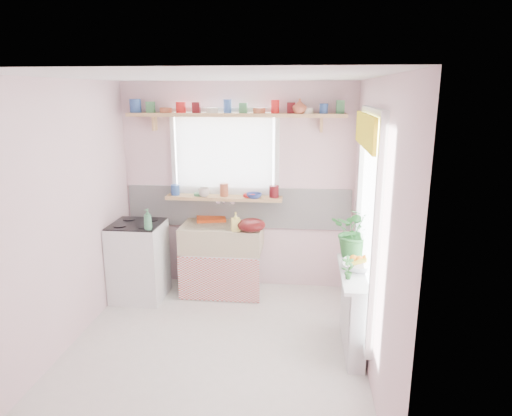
# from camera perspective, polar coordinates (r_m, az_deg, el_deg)

# --- Properties ---
(room) EXTENTS (3.20, 3.20, 3.20)m
(room) POSITION_cam_1_polar(r_m,az_deg,el_deg) (4.76, 4.28, 2.06)
(room) COLOR silver
(room) RESTS_ON ground
(sink_unit) EXTENTS (0.95, 0.65, 1.11)m
(sink_unit) POSITION_cam_1_polar(r_m,az_deg,el_deg) (5.53, -4.21, -6.32)
(sink_unit) COLOR white
(sink_unit) RESTS_ON ground
(cooker) EXTENTS (0.58, 0.58, 0.93)m
(cooker) POSITION_cam_1_polar(r_m,az_deg,el_deg) (5.55, -14.44, -6.37)
(cooker) COLOR white
(cooker) RESTS_ON ground
(radiator_ledge) EXTENTS (0.22, 0.95, 0.78)m
(radiator_ledge) POSITION_cam_1_polar(r_m,az_deg,el_deg) (4.48, 12.09, -12.27)
(radiator_ledge) COLOR white
(radiator_ledge) RESTS_ON ground
(windowsill) EXTENTS (1.40, 0.22, 0.04)m
(windowsill) POSITION_cam_1_polar(r_m,az_deg,el_deg) (5.50, -4.00, 1.29)
(windowsill) COLOR tan
(windowsill) RESTS_ON room
(pine_shelf) EXTENTS (2.52, 0.24, 0.04)m
(pine_shelf) POSITION_cam_1_polar(r_m,az_deg,el_deg) (5.33, -2.59, 11.55)
(pine_shelf) COLOR tan
(pine_shelf) RESTS_ON room
(shelf_crockery) EXTENTS (2.47, 0.11, 0.12)m
(shelf_crockery) POSITION_cam_1_polar(r_m,az_deg,el_deg) (5.32, -2.60, 12.35)
(shelf_crockery) COLOR #3359A5
(shelf_crockery) RESTS_ON pine_shelf
(sill_crockery) EXTENTS (1.35, 0.11, 0.12)m
(sill_crockery) POSITION_cam_1_polar(r_m,az_deg,el_deg) (5.48, -4.01, 2.07)
(sill_crockery) COLOR #3359A5
(sill_crockery) RESTS_ON windowsill
(dish_tray) EXTENTS (0.40, 0.34, 0.04)m
(dish_tray) POSITION_cam_1_polar(r_m,az_deg,el_deg) (5.62, -5.63, -1.33)
(dish_tray) COLOR #CF4212
(dish_tray) RESTS_ON sink_unit
(colander) EXTENTS (0.41, 0.41, 0.14)m
(colander) POSITION_cam_1_polar(r_m,az_deg,el_deg) (5.13, -0.58, -2.14)
(colander) COLOR #500D0E
(colander) RESTS_ON sink_unit
(jade_plant) EXTENTS (0.56, 0.51, 0.52)m
(jade_plant) POSITION_cam_1_polar(r_m,az_deg,el_deg) (4.62, 12.42, -2.92)
(jade_plant) COLOR #2C6E30
(jade_plant) RESTS_ON radiator_ledge
(fruit_bowl) EXTENTS (0.35, 0.35, 0.08)m
(fruit_bowl) POSITION_cam_1_polar(r_m,az_deg,el_deg) (4.36, 12.74, -7.09)
(fruit_bowl) COLOR silver
(fruit_bowl) RESTS_ON radiator_ledge
(herb_pot) EXTENTS (0.13, 0.11, 0.21)m
(herb_pot) POSITION_cam_1_polar(r_m,az_deg,el_deg) (4.12, 11.45, -7.33)
(herb_pot) COLOR #2C6629
(herb_pot) RESTS_ON radiator_ledge
(soap_bottle_sink) EXTENTS (0.12, 0.12, 0.21)m
(soap_bottle_sink) POSITION_cam_1_polar(r_m,az_deg,el_deg) (5.15, -2.55, -1.71)
(soap_bottle_sink) COLOR #F7E76E
(soap_bottle_sink) RESTS_ON sink_unit
(sill_cup) EXTENTS (0.15, 0.15, 0.11)m
(sill_cup) POSITION_cam_1_polar(r_m,az_deg,el_deg) (5.48, -6.51, 1.97)
(sill_cup) COLOR beige
(sill_cup) RESTS_ON windowsill
(sill_bowl) EXTENTS (0.23, 0.23, 0.06)m
(sill_bowl) POSITION_cam_1_polar(r_m,az_deg,el_deg) (5.38, -0.24, 1.55)
(sill_bowl) COLOR #2D4595
(sill_bowl) RESTS_ON windowsill
(shelf_vase) EXTENTS (0.20, 0.20, 0.16)m
(shelf_vase) POSITION_cam_1_polar(r_m,az_deg,el_deg) (5.21, 5.48, 12.56)
(shelf_vase) COLOR #A95034
(shelf_vase) RESTS_ON pine_shelf
(cooker_bottle) EXTENTS (0.12, 0.12, 0.23)m
(cooker_bottle) POSITION_cam_1_polar(r_m,az_deg,el_deg) (5.10, -13.38, -1.38)
(cooker_bottle) COLOR #468D61
(cooker_bottle) RESTS_ON cooker
(fruit) EXTENTS (0.20, 0.14, 0.10)m
(fruit) POSITION_cam_1_polar(r_m,az_deg,el_deg) (4.34, 12.85, -6.31)
(fruit) COLOR orange
(fruit) RESTS_ON fruit_bowl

